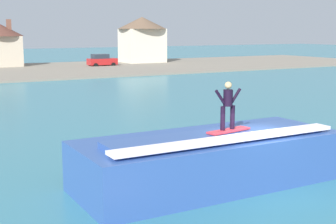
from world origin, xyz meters
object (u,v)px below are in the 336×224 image
object	(u,v)px
car_far_shore	(102,60)
wave_crest	(210,159)
surfboard	(229,130)
house_gabled_white	(142,37)
surfer	(228,103)
tree_tall_bare	(158,38)

from	to	relation	value
car_far_shore	wave_crest	bearing A→B (deg)	-107.73
surfboard	house_gabled_white	world-z (taller)	house_gabled_white
wave_crest	surfboard	distance (m)	1.20
house_gabled_white	surfboard	bearing A→B (deg)	-113.58
surfer	tree_tall_bare	distance (m)	62.26
wave_crest	tree_tall_bare	world-z (taller)	tree_tall_bare
tree_tall_bare	surfer	bearing A→B (deg)	-115.89
surfboard	surfer	world-z (taller)	surfer
surfboard	car_far_shore	size ratio (longest dim) A/B	0.42
car_far_shore	house_gabled_white	size ratio (longest dim) A/B	0.54
surfer	tree_tall_bare	xyz separation A→B (m)	(27.18, 56.00, 1.22)
wave_crest	house_gabled_white	bearing A→B (deg)	65.88
surfboard	car_far_shore	distance (m)	55.56
surfer	tree_tall_bare	size ratio (longest dim) A/B	0.30
wave_crest	house_gabled_white	world-z (taller)	house_gabled_white
tree_tall_bare	wave_crest	bearing A→B (deg)	-116.41
surfboard	surfer	bearing A→B (deg)	137.72
tree_tall_bare	house_gabled_white	bearing A→B (deg)	156.39
car_far_shore	house_gabled_white	bearing A→B (deg)	24.80
house_gabled_white	car_far_shore	bearing A→B (deg)	-155.20
car_far_shore	tree_tall_bare	world-z (taller)	tree_tall_bare
car_far_shore	house_gabled_white	xyz separation A→B (m)	(8.51, 3.93, 3.23)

